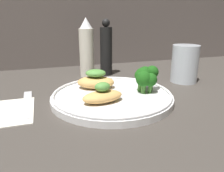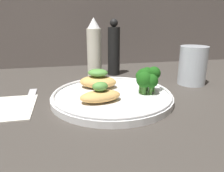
{
  "view_description": "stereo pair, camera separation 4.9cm",
  "coord_description": "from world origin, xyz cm",
  "views": [
    {
      "loc": [
        -14.6,
        -44.7,
        18.25
      ],
      "look_at": [
        0.0,
        0.0,
        3.4
      ],
      "focal_mm": 35.0,
      "sensor_mm": 36.0,
      "label": 1
    },
    {
      "loc": [
        -9.84,
        -45.98,
        18.25
      ],
      "look_at": [
        0.0,
        0.0,
        3.4
      ],
      "focal_mm": 35.0,
      "sensor_mm": 36.0,
      "label": 2
    }
  ],
  "objects": [
    {
      "name": "grilled_meat_front",
      "position": [
        -3.31,
        -3.86,
        2.9
      ],
      "size": [
        9.33,
        5.92,
        4.28
      ],
      "color": "tan",
      "rests_on": "plate"
    },
    {
      "name": "broccoli_bunch",
      "position": [
        8.09,
        -0.32,
        5.06
      ],
      "size": [
        6.2,
        6.24,
        6.02
      ],
      "color": "#4C8E38",
      "rests_on": "plate"
    },
    {
      "name": "ground_plane",
      "position": [
        0.0,
        0.0,
        -0.5
      ],
      "size": [
        180.0,
        180.0,
        1.0
      ],
      "primitive_type": "cube",
      "color": "#3D3833"
    },
    {
      "name": "drinking_glass",
      "position": [
        24.85,
        7.97,
        5.36
      ],
      "size": [
        7.64,
        7.64,
        10.72
      ],
      "color": "silver",
      "rests_on": "ground_plane"
    },
    {
      "name": "plate",
      "position": [
        0.0,
        0.0,
        0.99
      ],
      "size": [
        27.61,
        27.61,
        2.0
      ],
      "color": "white",
      "rests_on": "ground_plane"
    },
    {
      "name": "fork",
      "position": [
        -18.43,
        3.31,
        0.3
      ],
      "size": [
        2.23,
        16.49,
        0.6
      ],
      "color": "silver",
      "rests_on": "ground_plane"
    },
    {
      "name": "pepper_grinder",
      "position": [
        5.54,
        23.06,
        8.24
      ],
      "size": [
        3.9,
        3.9,
        17.85
      ],
      "color": "black",
      "rests_on": "ground_plane"
    },
    {
      "name": "sauce_bottle",
      "position": [
        -0.83,
        23.06,
        8.73
      ],
      "size": [
        4.57,
        4.57,
        18.26
      ],
      "color": "silver",
      "rests_on": "ground_plane"
    },
    {
      "name": "grilled_meat_middle",
      "position": [
        -2.35,
        5.73,
        3.31
      ],
      "size": [
        10.45,
        8.26,
        4.72
      ],
      "color": "tan",
      "rests_on": "plate"
    }
  ]
}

